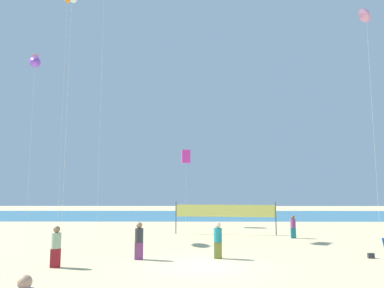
# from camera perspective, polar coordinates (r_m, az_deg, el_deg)

# --- Properties ---
(ground_plane) EXTENTS (120.00, 120.00, 0.00)m
(ground_plane) POSITION_cam_1_polar(r_m,az_deg,el_deg) (16.81, 1.77, -18.43)
(ground_plane) COLOR #D1BC89
(ocean_band) EXTENTS (120.00, 20.00, 0.01)m
(ocean_band) POSITION_cam_1_polar(r_m,az_deg,el_deg) (48.95, 0.91, -11.02)
(ocean_band) COLOR teal
(ocean_band) RESTS_ON ground
(beachgoer_plum_shirt) EXTENTS (0.35, 0.35, 1.55)m
(beachgoer_plum_shirt) POSITION_cam_1_polar(r_m,az_deg,el_deg) (26.71, 15.46, -12.20)
(beachgoer_plum_shirt) COLOR #19727A
(beachgoer_plum_shirt) RESTS_ON ground
(beachgoer_teal_shirt) EXTENTS (0.40, 0.40, 1.73)m
(beachgoer_teal_shirt) POSITION_cam_1_polar(r_m,az_deg,el_deg) (18.35, 4.04, -14.54)
(beachgoer_teal_shirt) COLOR olive
(beachgoer_teal_shirt) RESTS_ON ground
(beachgoer_sage_shirt) EXTENTS (0.40, 0.40, 1.74)m
(beachgoer_sage_shirt) POSITION_cam_1_polar(r_m,az_deg,el_deg) (17.30, -20.43, -14.55)
(beachgoer_sage_shirt) COLOR maroon
(beachgoer_sage_shirt) RESTS_ON ground
(beachgoer_charcoal_shirt) EXTENTS (0.40, 0.40, 1.75)m
(beachgoer_charcoal_shirt) POSITION_cam_1_polar(r_m,az_deg,el_deg) (18.24, -8.25, -14.50)
(beachgoer_charcoal_shirt) COLOR #7A3872
(beachgoer_charcoal_shirt) RESTS_ON ground
(volleyball_net) EXTENTS (7.49, 1.07, 2.40)m
(volleyball_net) POSITION_cam_1_polar(r_m,az_deg,el_deg) (28.03, 5.14, -10.53)
(volleyball_net) COLOR #4C4C51
(volleyball_net) RESTS_ON ground
(beach_handbag) EXTENTS (0.30, 0.15, 0.24)m
(beach_handbag) POSITION_cam_1_polar(r_m,az_deg,el_deg) (20.44, 26.11, -15.36)
(beach_handbag) COLOR #2D2D33
(beach_handbag) RESTS_ON ground
(kite_violet_inflatable) EXTENTS (1.65, 2.46, 13.22)m
(kite_violet_inflatable) POSITION_cam_1_polar(r_m,az_deg,el_deg) (29.57, -23.27, 11.64)
(kite_violet_inflatable) COLOR silver
(kite_violet_inflatable) RESTS_ON ground
(kite_pink_delta) EXTENTS (1.10, 0.60, 16.31)m
(kite_pink_delta) POSITION_cam_1_polar(r_m,az_deg,el_deg) (30.45, 25.50, 17.69)
(kite_pink_delta) COLOR silver
(kite_pink_delta) RESTS_ON ground
(kite_magenta_box) EXTENTS (0.85, 0.85, 7.02)m
(kite_magenta_box) POSITION_cam_1_polar(r_m,az_deg,el_deg) (34.42, -0.96, -1.97)
(kite_magenta_box) COLOR silver
(kite_magenta_box) RESTS_ON ground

